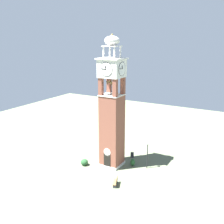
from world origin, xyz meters
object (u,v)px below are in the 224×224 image
at_px(trash_bin, 132,155).
at_px(park_bench, 116,182).
at_px(lamp_post, 147,150).
at_px(clock_tower, 112,114).

bearing_deg(trash_bin, park_bench, -78.35).
xyz_separation_m(lamp_post, trash_bin, (-3.44, 2.28, -2.37)).
bearing_deg(clock_tower, trash_bin, 68.43).
bearing_deg(lamp_post, trash_bin, 146.55).
relative_size(clock_tower, lamp_post, 4.67).
height_order(lamp_post, trash_bin, lamp_post).
distance_m(clock_tower, park_bench, 9.43).
distance_m(clock_tower, trash_bin, 8.55).
height_order(park_bench, lamp_post, lamp_post).
relative_size(park_bench, lamp_post, 0.41).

